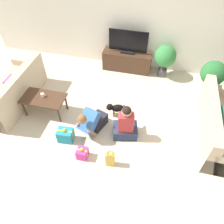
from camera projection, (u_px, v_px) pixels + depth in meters
name	position (u px, v px, depth m)	size (l,w,h in m)	color
ground_plane	(105.00, 128.00, 5.00)	(16.00, 16.00, 0.00)	beige
wall_back	(129.00, 22.00, 5.80)	(8.40, 0.06, 2.60)	white
sofa_left	(13.00, 92.00, 5.37)	(0.85, 2.04, 0.87)	#C6B293
sofa_right	(220.00, 126.00, 4.62)	(0.85, 2.04, 0.87)	#C6B293
coffee_table	(44.00, 99.00, 5.04)	(0.99, 0.56, 0.47)	#472D1E
tv_console	(127.00, 61.00, 6.35)	(1.38, 0.42, 0.56)	#472D1E
tv	(128.00, 43.00, 5.93)	(1.07, 0.20, 0.65)	black
potted_plant_back_right	(165.00, 57.00, 5.91)	(0.59, 0.59, 0.92)	#4C4C51
potted_plant_corner_right	(213.00, 75.00, 5.33)	(0.61, 0.61, 0.98)	beige
person_kneeling	(92.00, 121.00, 4.69)	(0.55, 0.82, 0.77)	#23232D
person_sitting	(126.00, 125.00, 4.62)	(0.60, 0.56, 0.91)	#283351
dog	(115.00, 108.00, 5.11)	(0.50, 0.26, 0.35)	black
gift_box_a	(66.00, 135.00, 4.66)	(0.34, 0.27, 0.37)	teal
gift_box_b	(82.00, 153.00, 4.39)	(0.21, 0.21, 0.29)	#CC3389
gift_bag_a	(110.00, 159.00, 4.23)	(0.20, 0.14, 0.38)	#E5B74C
mug	(43.00, 95.00, 4.99)	(0.12, 0.08, 0.09)	silver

